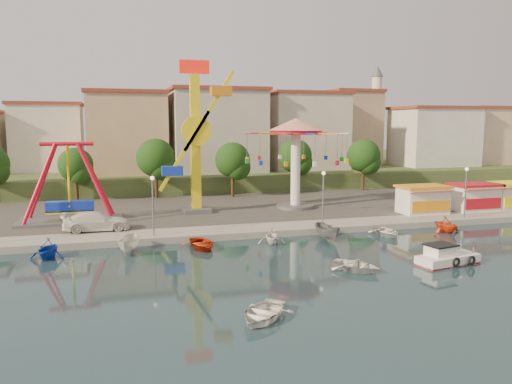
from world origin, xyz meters
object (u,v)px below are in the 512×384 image
object	(u,v)px
pirate_ship_ride	(69,184)
wave_swinger	(296,143)
kamikaze_tower	(198,141)
cabin_motorboat	(446,259)
van	(97,221)
rowboat_a	(356,265)

from	to	relation	value
pirate_ship_ride	wave_swinger	distance (m)	24.92
pirate_ship_ride	kamikaze_tower	distance (m)	14.04
wave_swinger	cabin_motorboat	size ratio (longest dim) A/B	2.27
cabin_motorboat	van	size ratio (longest dim) A/B	0.85
van	wave_swinger	bearing A→B (deg)	-73.71
pirate_ship_ride	rowboat_a	size ratio (longest dim) A/B	2.73
kamikaze_tower	cabin_motorboat	bearing A→B (deg)	-57.89
pirate_ship_ride	kamikaze_tower	xyz separation A→B (m)	(13.30, 1.76, 4.13)
kamikaze_tower	rowboat_a	bearing A→B (deg)	-71.97
kamikaze_tower	van	xyz separation A→B (m)	(-10.61, -6.90, -7.06)
cabin_motorboat	rowboat_a	distance (m)	7.19
van	cabin_motorboat	bearing A→B (deg)	-124.29
kamikaze_tower	van	distance (m)	14.49
rowboat_a	van	world-z (taller)	van
kamikaze_tower	rowboat_a	world-z (taller)	kamikaze_tower
kamikaze_tower	rowboat_a	distance (m)	25.49
van	rowboat_a	bearing A→B (deg)	-132.84
wave_swinger	cabin_motorboat	bearing A→B (deg)	-81.74
cabin_motorboat	van	distance (m)	30.17
cabin_motorboat	wave_swinger	bearing A→B (deg)	87.59
rowboat_a	van	size ratio (longest dim) A/B	0.61
kamikaze_tower	rowboat_a	size ratio (longest dim) A/B	4.51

